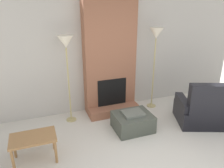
{
  "coord_description": "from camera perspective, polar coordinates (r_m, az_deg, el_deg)",
  "views": [
    {
      "loc": [
        -1.59,
        -1.88,
        2.45
      ],
      "look_at": [
        0.0,
        2.46,
        0.7
      ],
      "focal_mm": 35.0,
      "sensor_mm": 36.0,
      "label": 1
    }
  ],
  "objects": [
    {
      "name": "armchair",
      "position": [
        4.99,
        22.58,
        -6.69
      ],
      "size": [
        1.2,
        1.12,
        0.98
      ],
      "rotation": [
        0.0,
        0.0,
        2.77
      ],
      "color": "black",
      "rests_on": "ground_plane"
    },
    {
      "name": "wall_back",
      "position": [
        5.07,
        -1.34,
        7.62
      ],
      "size": [
        7.11,
        0.06,
        2.6
      ],
      "primitive_type": "cube",
      "color": "#BCB7AD",
      "rests_on": "ground_plane"
    },
    {
      "name": "side_table",
      "position": [
        3.8,
        -19.88,
        -13.62
      ],
      "size": [
        0.71,
        0.45,
        0.45
      ],
      "color": "#9E7042",
      "rests_on": "ground_plane"
    },
    {
      "name": "floor_lamp_left",
      "position": [
        4.4,
        -11.94,
        9.45
      ],
      "size": [
        0.32,
        0.32,
        1.85
      ],
      "color": "tan",
      "rests_on": "ground_plane"
    },
    {
      "name": "fireplace",
      "position": [
        4.9,
        -0.54,
        6.15
      ],
      "size": [
        1.17,
        0.61,
        2.6
      ],
      "color": "#935B42",
      "rests_on": "ground_plane"
    },
    {
      "name": "floor_lamp_right",
      "position": [
        5.07,
        11.42,
        11.69
      ],
      "size": [
        0.32,
        0.32,
        1.92
      ],
      "color": "tan",
      "rests_on": "ground_plane"
    },
    {
      "name": "ottoman",
      "position": [
        4.5,
        5.44,
        -9.71
      ],
      "size": [
        0.75,
        0.62,
        0.39
      ],
      "color": "#474C42",
      "rests_on": "ground_plane"
    }
  ]
}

